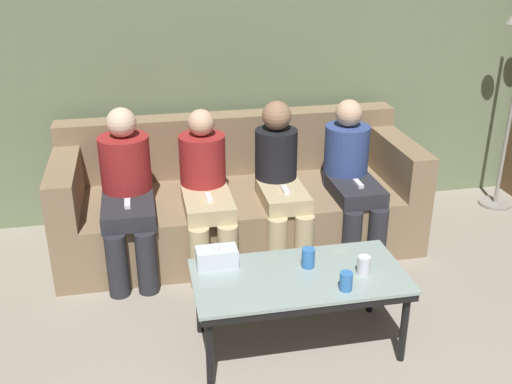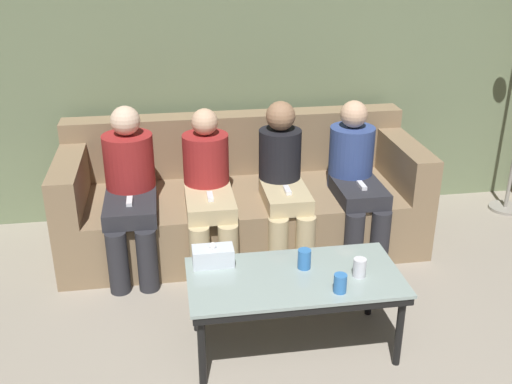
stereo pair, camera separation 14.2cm
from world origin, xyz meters
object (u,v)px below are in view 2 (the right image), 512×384
object	(u,v)px
seated_person_mid_left	(208,185)
coffee_table	(294,283)
couch	(242,200)
seated_person_left_end	(130,186)
seated_person_mid_right	(283,179)
cup_near_left	(304,259)
cup_far_center	(340,283)
tissue_box	(213,256)
seated_person_right_end	(355,175)
cup_near_right	(360,268)

from	to	relation	value
seated_person_mid_left	coffee_table	bearing A→B (deg)	-70.74
couch	seated_person_mid_left	world-z (taller)	seated_person_mid_left
seated_person_left_end	seated_person_mid_right	world-z (taller)	seated_person_left_end
cup_near_left	cup_far_center	bearing A→B (deg)	-63.83
cup_far_center	seated_person_mid_right	distance (m)	1.23
tissue_box	seated_person_right_end	size ratio (longest dim) A/B	0.21
seated_person_right_end	cup_near_right	bearing A→B (deg)	-106.36
cup_near_right	seated_person_mid_right	size ratio (longest dim) A/B	0.10
cup_near_right	tissue_box	bearing A→B (deg)	162.24
seated_person_mid_right	cup_near_right	bearing A→B (deg)	-80.52
couch	tissue_box	world-z (taller)	couch
seated_person_left_end	tissue_box	bearing A→B (deg)	-62.05
seated_person_left_end	seated_person_mid_left	xyz separation A→B (m)	(0.51, -0.02, -0.02)
couch	cup_near_right	world-z (taller)	couch
cup_near_left	cup_far_center	distance (m)	0.28
cup_far_center	seated_person_mid_right	xyz separation A→B (m)	(-0.04, 1.23, 0.06)
seated_person_mid_left	seated_person_right_end	distance (m)	1.02
seated_person_left_end	seated_person_mid_left	distance (m)	0.51
cup_near_right	seated_person_left_end	world-z (taller)	seated_person_left_end
cup_far_center	seated_person_right_end	bearing A→B (deg)	69.33
cup_near_right	couch	bearing A→B (deg)	108.10
cup_near_left	seated_person_mid_right	distance (m)	0.98
coffee_table	seated_person_mid_right	distance (m)	1.07
couch	seated_person_mid_left	bearing A→B (deg)	-135.60
cup_near_left	cup_far_center	world-z (taller)	cup_near_left
coffee_table	cup_near_left	distance (m)	0.14
cup_near_right	seated_person_right_end	bearing A→B (deg)	73.64
couch	cup_far_center	xyz separation A→B (m)	(0.30, -1.46, 0.19)
cup_near_left	seated_person_right_end	xyz separation A→B (m)	(0.59, 0.98, 0.05)
cup_near_left	seated_person_mid_left	size ratio (longest dim) A/B	0.10
tissue_box	seated_person_mid_right	xyz separation A→B (m)	(0.55, 0.86, 0.06)
couch	cup_near_left	xyz separation A→B (m)	(0.17, -1.21, 0.19)
cup_near_right	seated_person_mid_left	size ratio (longest dim) A/B	0.10
couch	coffee_table	distance (m)	1.29
seated_person_right_end	seated_person_left_end	bearing A→B (deg)	179.92
seated_person_mid_left	cup_near_left	bearing A→B (deg)	-66.08
cup_near_right	seated_person_left_end	distance (m)	1.63
cup_near_left	cup_far_center	size ratio (longest dim) A/B	1.11
seated_person_left_end	coffee_table	bearing A→B (deg)	-50.42
seated_person_right_end	couch	bearing A→B (deg)	162.90
coffee_table	seated_person_mid_right	size ratio (longest dim) A/B	1.05
cup_near_right	seated_person_left_end	xyz separation A→B (m)	(-1.20, 1.11, 0.07)
coffee_table	tissue_box	size ratio (longest dim) A/B	5.07
seated_person_mid_left	seated_person_left_end	bearing A→B (deg)	178.15
cup_near_left	seated_person_mid_right	size ratio (longest dim) A/B	0.10
coffee_table	cup_near_left	bearing A→B (deg)	46.54
seated_person_left_end	seated_person_right_end	xyz separation A→B (m)	(1.52, -0.00, -0.02)
cup_near_left	tissue_box	world-z (taller)	tissue_box
seated_person_mid_left	seated_person_mid_right	xyz separation A→B (m)	(0.51, 0.01, 0.01)
cup_far_center	tissue_box	size ratio (longest dim) A/B	0.44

